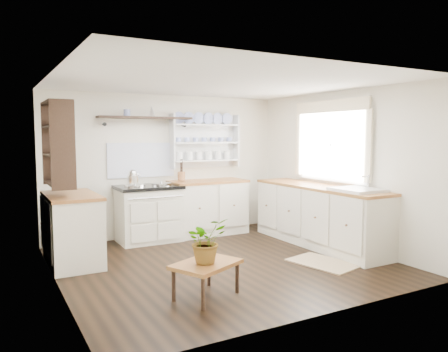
# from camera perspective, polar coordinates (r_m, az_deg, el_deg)

# --- Properties ---
(floor) EXTENTS (4.00, 3.80, 0.01)m
(floor) POSITION_cam_1_polar(r_m,az_deg,el_deg) (5.77, -0.21, -11.23)
(floor) COLOR black
(floor) RESTS_ON ground
(wall_back) EXTENTS (4.00, 0.02, 2.30)m
(wall_back) POSITION_cam_1_polar(r_m,az_deg,el_deg) (7.27, -7.42, 1.39)
(wall_back) COLOR silver
(wall_back) RESTS_ON ground
(wall_right) EXTENTS (0.02, 3.80, 2.30)m
(wall_right) POSITION_cam_1_polar(r_m,az_deg,el_deg) (6.74, 14.89, 0.95)
(wall_right) COLOR silver
(wall_right) RESTS_ON ground
(wall_left) EXTENTS (0.02, 3.80, 2.30)m
(wall_left) POSITION_cam_1_polar(r_m,az_deg,el_deg) (4.92, -21.12, -0.78)
(wall_left) COLOR silver
(wall_left) RESTS_ON ground
(ceiling) EXTENTS (4.00, 3.80, 0.01)m
(ceiling) POSITION_cam_1_polar(r_m,az_deg,el_deg) (5.57, -0.22, 12.11)
(ceiling) COLOR white
(ceiling) RESTS_ON wall_back
(window) EXTENTS (0.08, 1.55, 1.22)m
(window) POSITION_cam_1_polar(r_m,az_deg,el_deg) (6.79, 13.78, 4.51)
(window) COLOR white
(window) RESTS_ON wall_right
(aga_cooker) EXTENTS (0.97, 0.68, 0.90)m
(aga_cooker) POSITION_cam_1_polar(r_m,az_deg,el_deg) (6.89, -9.80, -4.77)
(aga_cooker) COLOR beige
(aga_cooker) RESTS_ON floor
(back_cabinets) EXTENTS (1.27, 0.63, 0.90)m
(back_cabinets) POSITION_cam_1_polar(r_m,az_deg,el_deg) (7.32, -2.10, -3.98)
(back_cabinets) COLOR beige
(back_cabinets) RESTS_ON floor
(right_cabinets) EXTENTS (0.62, 2.43, 0.90)m
(right_cabinets) POSITION_cam_1_polar(r_m,az_deg,el_deg) (6.70, 12.29, -4.98)
(right_cabinets) COLOR beige
(right_cabinets) RESTS_ON floor
(belfast_sink) EXTENTS (0.55, 0.60, 0.45)m
(belfast_sink) POSITION_cam_1_polar(r_m,az_deg,el_deg) (6.11, 16.99, -2.84)
(belfast_sink) COLOR white
(belfast_sink) RESTS_ON right_cabinets
(left_cabinets) EXTENTS (0.62, 1.13, 0.90)m
(left_cabinets) POSITION_cam_1_polar(r_m,az_deg,el_deg) (5.95, -19.21, -6.44)
(left_cabinets) COLOR beige
(left_cabinets) RESTS_ON floor
(plate_rack) EXTENTS (1.20, 0.22, 0.90)m
(plate_rack) POSITION_cam_1_polar(r_m,az_deg,el_deg) (7.48, -2.70, 4.64)
(plate_rack) COLOR white
(plate_rack) RESTS_ON wall_back
(high_shelf) EXTENTS (1.50, 0.29, 0.16)m
(high_shelf) POSITION_cam_1_polar(r_m,az_deg,el_deg) (7.00, -10.19, 7.41)
(high_shelf) COLOR black
(high_shelf) RESTS_ON wall_back
(left_shelving) EXTENTS (0.28, 0.80, 1.05)m
(left_shelving) POSITION_cam_1_polar(r_m,az_deg,el_deg) (5.81, -20.90, 4.06)
(left_shelving) COLOR black
(left_shelving) RESTS_ON wall_left
(kettle) EXTENTS (0.16, 0.16, 0.20)m
(kettle) POSITION_cam_1_polar(r_m,az_deg,el_deg) (6.62, -11.83, -0.11)
(kettle) COLOR silver
(kettle) RESTS_ON aga_cooker
(utensil_crock) EXTENTS (0.12, 0.12, 0.14)m
(utensil_crock) POSITION_cam_1_polar(r_m,az_deg,el_deg) (7.14, -5.59, -0.02)
(utensil_crock) COLOR brown
(utensil_crock) RESTS_ON back_cabinets
(center_table) EXTENTS (0.80, 0.71, 0.36)m
(center_table) POSITION_cam_1_polar(r_m,az_deg,el_deg) (4.52, -2.34, -11.75)
(center_table) COLOR brown
(center_table) RESTS_ON floor
(potted_plant) EXTENTS (0.46, 0.42, 0.45)m
(potted_plant) POSITION_cam_1_polar(r_m,az_deg,el_deg) (4.45, -2.36, -8.40)
(potted_plant) COLOR #3F7233
(potted_plant) RESTS_ON center_table
(floor_rug) EXTENTS (0.72, 0.95, 0.02)m
(floor_rug) POSITION_cam_1_polar(r_m,az_deg,el_deg) (5.86, 12.84, -11.00)
(floor_rug) COLOR olive
(floor_rug) RESTS_ON floor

